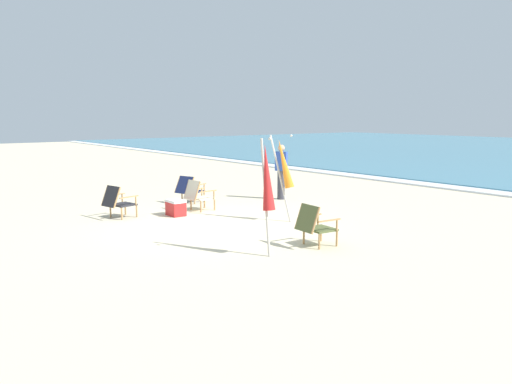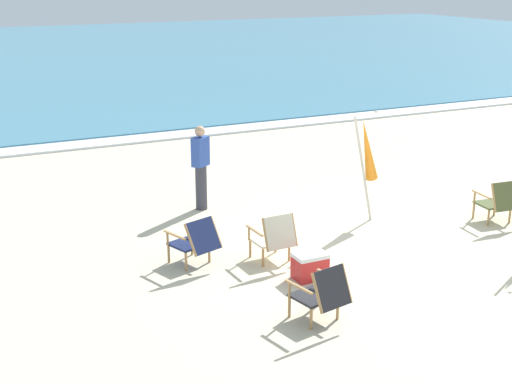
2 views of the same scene
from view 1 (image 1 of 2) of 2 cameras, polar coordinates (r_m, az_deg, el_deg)
The scene contains 10 objects.
ground_plane at distance 11.49m, azimuth -4.85°, elevation -3.75°, with size 80.00×80.00×0.00m, color beige.
surf_band at distance 18.63m, azimuth 21.21°, elevation 0.58°, with size 80.00×1.10×0.06m, color white.
beach_chair_front_left at distance 14.33m, azimuth -7.65°, elevation 0.40°, with size 0.78×0.90×0.78m.
beach_chair_back_right at distance 9.56m, azimuth 6.69°, elevation -3.68°, with size 0.64×0.73×0.82m.
beach_chair_far_center at distance 13.13m, azimuth -6.66°, elevation -0.29°, with size 0.62×0.70×0.82m.
beach_chair_front_right at distance 12.54m, azimuth -15.52°, elevation -0.99°, with size 0.70×0.80×0.81m.
umbrella_furled_orange at distance 11.70m, azimuth 3.21°, elevation 3.15°, with size 0.68×0.36×2.05m.
umbrella_furled_red at distance 8.72m, azimuth 1.25°, elevation 1.54°, with size 0.39×0.25×2.11m.
person_near_chairs at distance 14.85m, azimuth 2.89°, elevation 2.38°, with size 0.39×0.35×1.63m.
cooler_box at distance 12.62m, azimuth -9.16°, elevation -1.78°, with size 0.49×0.35×0.40m.
Camera 1 is at (9.41, -6.11, 2.47)m, focal length 35.00 mm.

